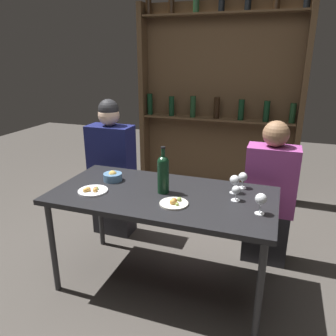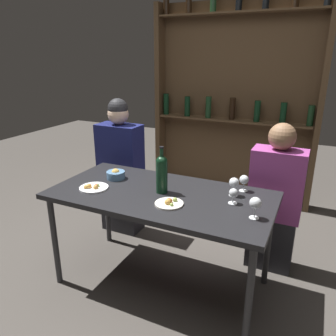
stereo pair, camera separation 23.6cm
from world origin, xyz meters
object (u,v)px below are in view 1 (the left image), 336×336
Objects in this scene: wine_bottle at (164,173)px; food_plate_0 at (92,190)px; wine_glass_1 at (261,200)px; seated_person_left at (112,172)px; wine_glass_2 at (236,191)px; food_plate_1 at (174,203)px; wine_glass_3 at (243,177)px; wine_glass_0 at (235,181)px; seated_person_right at (269,198)px; snack_bowl at (113,177)px.

wine_bottle is 1.59× the size of food_plate_0.
wine_glass_1 is 0.10× the size of seated_person_left.
seated_person_left is (-1.23, 0.55, -0.20)m from wine_glass_2.
food_plate_1 is at bearing -0.58° from food_plate_0.
wine_glass_1 is 1.12× the size of wine_glass_3.
wine_bottle is 2.48× the size of wine_glass_1.
wine_glass_0 is 0.13m from wine_glass_2.
wine_glass_3 is 0.45m from seated_person_right.
seated_person_left is (-0.28, 0.49, -0.16)m from snack_bowl.
wine_glass_2 is 0.42m from food_plate_1.
food_plate_1 is at bearing -127.88° from seated_person_right.
seated_person_left is (-0.73, 0.58, -0.28)m from wine_bottle.
snack_bowl reaches higher than food_plate_1.
wine_bottle reaches higher than wine_glass_2.
seated_person_right is (0.04, 0.69, -0.28)m from wine_glass_1.
seated_person_right is (0.58, 0.74, -0.20)m from food_plate_1.
food_plate_1 is 0.16× the size of seated_person_right.
wine_glass_0 is at bearing -119.30° from seated_person_right.
wine_glass_1 reaches higher than snack_bowl.
wine_glass_3 is 1.09m from food_plate_0.
seated_person_right is at bearing 31.67° from food_plate_0.
food_plate_0 is (-1.00, -0.42, -0.07)m from wine_glass_3.
wine_glass_2 is at bearing -76.87° from wine_glass_0.
food_plate_0 is 1.41m from seated_person_right.
wine_glass_2 is 0.95m from snack_bowl.
wine_glass_1 is at bearing -93.23° from seated_person_right.
food_plate_0 is 0.61m from food_plate_1.
wine_bottle is at bearing -11.02° from snack_bowl.
wine_glass_2 is 1.00m from food_plate_0.
food_plate_0 is at bearing -169.16° from wine_glass_2.
seated_person_right reaches higher than wine_glass_3.
wine_glass_1 is (0.67, -0.11, -0.05)m from wine_bottle.
food_plate_0 is (-0.95, -0.31, -0.08)m from wine_glass_0.
wine_glass_3 is at bearing 86.35° from wine_glass_2.
wine_glass_1 is 1.14m from snack_bowl.
wine_glass_3 is (-0.15, 0.38, -0.01)m from wine_glass_1.
wine_glass_3 is 0.09× the size of seated_person_left.
food_plate_1 is at bearing -174.96° from wine_glass_1.
seated_person_right is at bearing 69.21° from wine_glass_2.
wine_bottle reaches higher than snack_bowl.
wine_glass_2 is 1.36m from seated_person_left.
wine_glass_1 reaches higher than wine_glass_3.
snack_bowl is at bearing 156.72° from food_plate_1.
seated_person_right is (1.16, 0.49, -0.22)m from snack_bowl.
seated_person_left reaches higher than seated_person_right.
food_plate_1 is 0.14× the size of seated_person_left.
wine_glass_1 is at bearing -9.79° from wine_bottle.
seated_person_left is (-0.86, 0.74, -0.14)m from food_plate_1.
food_plate_1 is (-0.54, -0.05, -0.08)m from wine_glass_1.
wine_glass_2 is (0.03, -0.12, -0.02)m from wine_glass_0.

